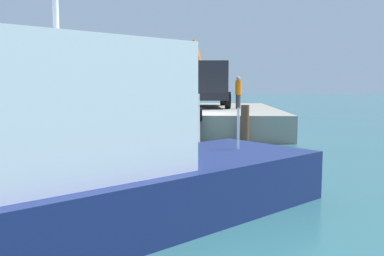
% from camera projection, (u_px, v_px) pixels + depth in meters
% --- Properties ---
extents(ground, '(200.00, 200.00, 0.00)m').
position_uv_depth(ground, '(202.00, 139.00, 20.27)').
color(ground, '#2D6066').
extents(dock, '(13.03, 8.74, 1.28)m').
position_uv_depth(dock, '(203.00, 118.00, 25.08)').
color(dock, gray).
rests_on(dock, ground).
extents(crane_truck, '(9.09, 2.95, 4.91)m').
position_uv_depth(crane_truck, '(206.00, 86.00, 25.31)').
color(crane_truck, black).
rests_on(crane_truck, dock).
extents(dock_worker, '(0.34, 0.34, 1.90)m').
position_uv_depth(dock_worker, '(238.00, 92.00, 23.83)').
color(dock_worker, '#3C3C3C').
rests_on(dock_worker, dock).
extents(salvaged_car, '(3.74, 2.15, 3.66)m').
position_uv_depth(salvaged_car, '(178.00, 135.00, 17.17)').
color(salvaged_car, '#99999E').
rests_on(salvaged_car, ground).
extents(piling_near, '(0.29, 0.29, 2.56)m').
position_uv_depth(piling_near, '(149.00, 117.00, 17.92)').
color(piling_near, brown).
rests_on(piling_near, ground).
extents(piling_mid, '(0.37, 0.37, 1.80)m').
position_uv_depth(piling_mid, '(245.00, 125.00, 18.10)').
color(piling_mid, brown).
rests_on(piling_mid, ground).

